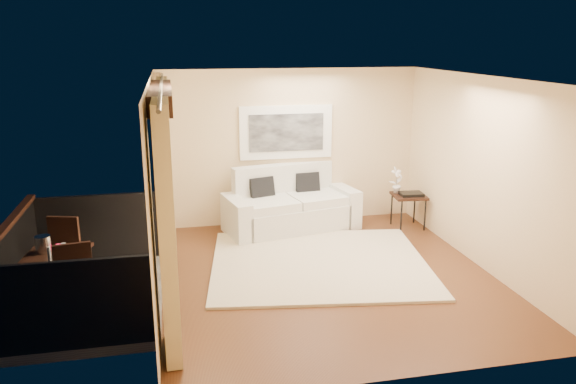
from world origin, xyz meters
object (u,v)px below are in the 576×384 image
object	(u,v)px
orchid	(397,180)
balcony_chair_near	(75,280)
bistro_table	(53,261)
ice_bucket	(43,244)
side_table	(409,198)
sofa	(290,207)
balcony_chair_far	(69,243)

from	to	relation	value
orchid	balcony_chair_near	size ratio (longest dim) A/B	0.48
orchid	balcony_chair_near	world-z (taller)	orchid
bistro_table	ice_bucket	xyz separation A→B (m)	(-0.11, 0.11, 0.18)
side_table	bistro_table	world-z (taller)	bistro_table
sofa	orchid	xyz separation A→B (m)	(1.84, -0.24, 0.44)
orchid	bistro_table	distance (m)	5.67
balcony_chair_far	balcony_chair_near	xyz separation A→B (m)	(0.26, -1.24, 0.00)
balcony_chair_far	balcony_chair_near	world-z (taller)	balcony_chair_near
sofa	balcony_chair_far	world-z (taller)	sofa
side_table	balcony_chair_near	bearing A→B (deg)	-154.43
bistro_table	ice_bucket	world-z (taller)	ice_bucket
orchid	side_table	bearing A→B (deg)	-38.16
sofa	ice_bucket	distance (m)	4.23
sofa	orchid	world-z (taller)	sofa
bistro_table	balcony_chair_far	size ratio (longest dim) A/B	0.78
sofa	balcony_chair_far	size ratio (longest dim) A/B	2.50
orchid	bistro_table	bearing A→B (deg)	-156.56
balcony_chair_far	bistro_table	bearing A→B (deg)	105.92
bistro_table	orchid	bearing A→B (deg)	23.44
side_table	balcony_chair_far	xyz separation A→B (m)	(-5.37, -1.20, 0.02)
side_table	orchid	size ratio (longest dim) A/B	1.27
sofa	side_table	xyz separation A→B (m)	(2.02, -0.38, 0.15)
balcony_chair_near	ice_bucket	bearing A→B (deg)	121.06
sofa	balcony_chair_near	xyz separation A→B (m)	(-3.08, -2.82, 0.17)
side_table	balcony_chair_near	world-z (taller)	balcony_chair_near
sofa	balcony_chair_near	distance (m)	4.18
orchid	balcony_chair_far	world-z (taller)	orchid
orchid	ice_bucket	bearing A→B (deg)	-158.07
balcony_chair_near	bistro_table	bearing A→B (deg)	119.73
orchid	bistro_table	xyz separation A→B (m)	(-5.20, -2.25, -0.15)
side_table	ice_bucket	bearing A→B (deg)	-160.01
side_table	ice_bucket	xyz separation A→B (m)	(-5.50, -2.00, 0.32)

